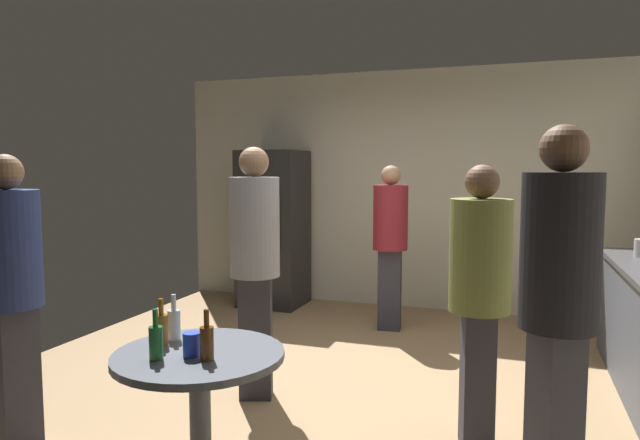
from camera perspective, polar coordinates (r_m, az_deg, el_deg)
ground_plane at (r=4.31m, az=0.87°, el=-17.17°), size 5.20×5.20×0.10m
wall_back at (r=6.54m, az=8.12°, el=3.04°), size 5.32×0.06×2.70m
refrigerator at (r=6.58m, az=-4.74°, el=-0.84°), size 0.70×0.68×1.80m
foreground_table at (r=2.80m, az=-12.10°, el=-14.96°), size 0.80×0.80×0.73m
beer_bottle_amber at (r=2.88m, az=-15.74°, el=-10.52°), size 0.06×0.06×0.23m
beer_bottle_brown at (r=2.62m, az=-11.38°, el=-11.98°), size 0.06×0.06×0.23m
beer_bottle_green at (r=2.68m, az=-16.27°, el=-11.69°), size 0.06×0.06×0.23m
beer_bottle_clear at (r=2.95m, az=-14.55°, el=-10.08°), size 0.06×0.06×0.23m
plastic_cup_blue at (r=2.69m, az=-12.86°, el=-12.17°), size 0.08×0.08×0.11m
person_in_olive_shirt at (r=3.28m, az=15.84°, el=-6.39°), size 0.41×0.41×1.61m
person_in_gray_shirt at (r=3.88m, az=-6.61°, el=-3.28°), size 0.43×0.43×1.74m
person_in_navy_shirt at (r=3.58m, az=-28.89°, el=-5.30°), size 0.41×0.41×1.67m
person_in_black_shirt at (r=2.73m, az=23.00°, el=-6.64°), size 0.46×0.46×1.78m
person_in_maroon_shirt at (r=5.56m, az=7.12°, el=-1.47°), size 0.37×0.37×1.62m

